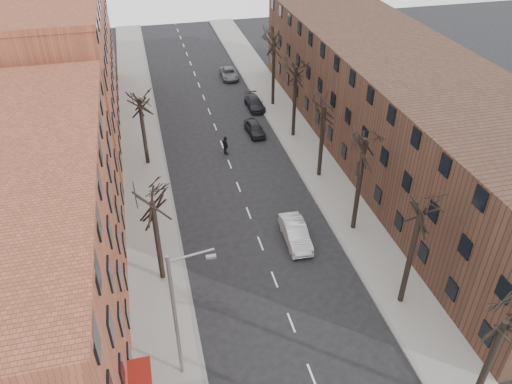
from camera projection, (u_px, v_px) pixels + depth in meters
sidewalk_left at (143, 158)px, 48.63m from camera, size 4.00×90.00×0.15m
sidewalk_right at (299, 139)px, 51.78m from camera, size 4.00×90.00×0.15m
building_left_near at (5, 263)px, 27.71m from camera, size 12.00×26.00×12.00m
building_left_far at (49, 65)px, 50.30m from camera, size 12.00×28.00×14.00m
building_right at (400, 108)px, 46.56m from camera, size 12.00×50.00×10.00m
tree_right_b at (400, 301)px, 33.38m from camera, size 5.20×5.20×10.80m
tree_right_c at (353, 229)px, 39.76m from camera, size 5.20×5.20×11.60m
tree_right_d at (319, 176)px, 46.15m from camera, size 5.20×5.20×10.00m
tree_right_e at (293, 136)px, 52.54m from camera, size 5.20×5.20×10.80m
tree_right_f at (273, 105)px, 58.93m from camera, size 5.20×5.20×11.60m
tree_left_a at (163, 278)px, 35.17m from camera, size 5.20×5.20×9.50m
tree_left_b at (148, 164)px, 47.95m from camera, size 5.20×5.20×9.50m
streetlight at (178, 313)px, 26.05m from camera, size 2.45×0.22×9.03m
silver_sedan at (295, 233)px, 38.07m from camera, size 1.79×4.71×1.53m
parked_car_near at (255, 128)px, 52.56m from camera, size 1.77×3.96×1.32m
parked_car_mid at (255, 103)px, 57.81m from camera, size 1.84×4.39×1.27m
parked_car_far at (229, 74)px, 65.42m from camera, size 2.19×4.46×1.22m
pedestrian_crossing at (225, 145)px, 48.88m from camera, size 0.77×1.23×1.96m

